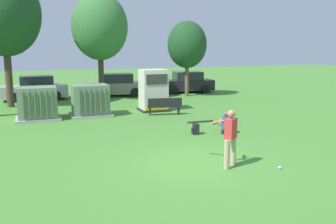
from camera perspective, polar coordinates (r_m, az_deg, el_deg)
ground_plane at (r=11.68m, az=4.81°, el=-7.77°), size 96.00×96.00×0.00m
transformer_west at (r=19.19m, az=-19.48°, el=1.19°), size 2.10×1.70×1.62m
transformer_mid_west at (r=19.53m, az=-11.88°, el=1.70°), size 2.10×1.70×1.62m
generator_enclosure at (r=20.70m, az=-2.27°, el=3.35°), size 1.60×1.40×2.30m
park_bench at (r=19.34m, az=-0.52°, el=1.08°), size 1.84×0.69×0.92m
batter at (r=11.16m, az=9.35°, el=-3.52°), size 1.17×1.43×1.74m
sports_ball at (r=11.53m, az=16.83°, el=-8.18°), size 0.09×0.09×0.09m
seated_spectator at (r=15.52m, az=8.87°, el=-1.91°), size 0.67×0.79×0.96m
backpack at (r=15.26m, az=4.27°, el=-2.65°), size 0.28×0.34×0.44m
tree_left at (r=23.78m, az=-23.95°, el=13.65°), size 4.11×4.11×7.85m
tree_center_left at (r=25.18m, az=-10.48°, el=12.75°), size 3.66×3.66×7.00m
tree_center_right at (r=26.74m, az=2.96°, el=10.30°), size 2.79×2.79×5.34m
parked_car_left_of_center at (r=26.43m, az=-19.77°, el=3.40°), size 4.20×1.92×1.62m
parked_car_right_of_center at (r=27.15m, az=-7.96°, el=4.07°), size 4.40×2.37×1.62m
parked_car_rightmost at (r=28.90m, az=2.83°, el=4.52°), size 4.36×2.26×1.62m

